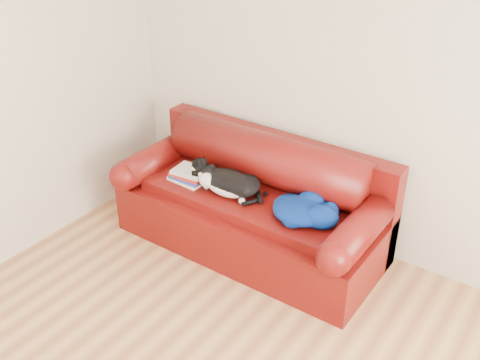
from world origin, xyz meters
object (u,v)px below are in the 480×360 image
object	(u,v)px
book_stack	(190,175)
cat	(229,184)
sofa_base	(250,220)
blanket	(304,210)

from	to	relation	value
book_stack	cat	size ratio (longest dim) A/B	0.46
sofa_base	blanket	distance (m)	0.62
sofa_base	book_stack	xyz separation A→B (m)	(-0.50, -0.12, 0.31)
cat	blanket	size ratio (longest dim) A/B	1.14
blanket	sofa_base	bearing A→B (deg)	171.28
blanket	cat	bearing A→B (deg)	-176.69
sofa_base	blanket	bearing A→B (deg)	-8.72
sofa_base	blanket	world-z (taller)	blanket
book_stack	blanket	distance (m)	1.02
blanket	book_stack	bearing A→B (deg)	-177.58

